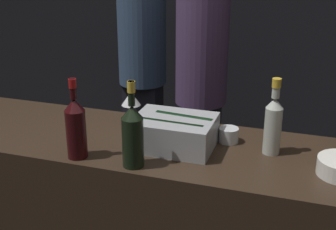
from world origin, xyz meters
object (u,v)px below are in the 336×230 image
(red_wine_bottle_tall, at_px, (76,126))
(wine_glass, at_px, (131,100))
(ice_bin_with_bottles, at_px, (174,131))
(person_blond_tee, at_px, (142,60))
(candle_votive, at_px, (229,135))
(person_in_hoodie, at_px, (201,75))
(champagne_bottle, at_px, (133,134))
(rose_wine_bottle, at_px, (273,122))

(red_wine_bottle_tall, bearing_deg, wine_glass, 80.86)
(ice_bin_with_bottles, xyz_separation_m, person_blond_tee, (-0.71, 1.47, -0.12))
(candle_votive, xyz_separation_m, person_in_hoodie, (-0.36, 0.96, -0.04))
(champagne_bottle, bearing_deg, person_in_hoodie, 92.75)
(person_in_hoodie, distance_m, person_blond_tee, 0.68)
(rose_wine_bottle, distance_m, person_in_hoodie, 1.16)
(wine_glass, bearing_deg, rose_wine_bottle, -10.95)
(person_in_hoodie, relative_size, person_blond_tee, 1.04)
(ice_bin_with_bottles, bearing_deg, rose_wine_bottle, 9.44)
(ice_bin_with_bottles, bearing_deg, wine_glass, 144.60)
(red_wine_bottle_tall, bearing_deg, candle_votive, 31.09)
(red_wine_bottle_tall, xyz_separation_m, person_in_hoodie, (0.18, 1.29, -0.13))
(red_wine_bottle_tall, bearing_deg, person_in_hoodie, 82.18)
(candle_votive, distance_m, person_blond_tee, 1.64)
(ice_bin_with_bottles, distance_m, rose_wine_bottle, 0.40)
(champagne_bottle, xyz_separation_m, person_blond_tee, (-0.61, 1.68, -0.18))
(wine_glass, distance_m, person_in_hoodie, 0.90)
(wine_glass, xyz_separation_m, person_blond_tee, (-0.44, 1.28, -0.16))
(red_wine_bottle_tall, distance_m, person_in_hoodie, 1.31)
(red_wine_bottle_tall, relative_size, champagne_bottle, 0.96)
(champagne_bottle, bearing_deg, ice_bin_with_bottles, 65.39)
(candle_votive, relative_size, person_in_hoodie, 0.05)
(ice_bin_with_bottles, height_order, person_blond_tee, person_blond_tee)
(person_in_hoodie, height_order, person_blond_tee, person_in_hoodie)
(red_wine_bottle_tall, bearing_deg, ice_bin_with_bottles, 32.07)
(rose_wine_bottle, distance_m, champagne_bottle, 0.56)
(wine_glass, relative_size, person_in_hoodie, 0.08)
(wine_glass, height_order, champagne_bottle, champagne_bottle)
(candle_votive, relative_size, champagne_bottle, 0.25)
(candle_votive, bearing_deg, wine_glass, 170.89)
(rose_wine_bottle, height_order, champagne_bottle, champagne_bottle)
(ice_bin_with_bottles, height_order, red_wine_bottle_tall, red_wine_bottle_tall)
(ice_bin_with_bottles, distance_m, red_wine_bottle_tall, 0.40)
(candle_votive, xyz_separation_m, rose_wine_bottle, (0.18, -0.05, 0.10))
(wine_glass, distance_m, rose_wine_bottle, 0.67)
(wine_glass, distance_m, candle_votive, 0.49)
(candle_votive, height_order, person_blond_tee, person_blond_tee)
(candle_votive, height_order, person_in_hoodie, person_in_hoodie)
(champagne_bottle, bearing_deg, red_wine_bottle_tall, 179.64)
(ice_bin_with_bottles, distance_m, person_blond_tee, 1.64)
(person_in_hoodie, bearing_deg, ice_bin_with_bottles, -36.91)
(ice_bin_with_bottles, distance_m, person_in_hoodie, 1.09)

